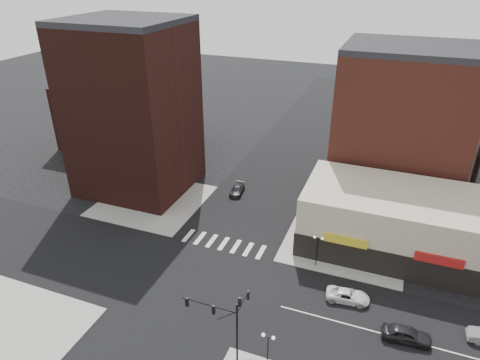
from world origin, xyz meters
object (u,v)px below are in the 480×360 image
(street_lamp_se_a, at_px, (268,343))
(white_suv, at_px, (348,296))
(street_lamp_ne, at_px, (318,244))
(dark_sedan_north, at_px, (237,190))
(dark_sedan_east, at_px, (407,334))
(traffic_signal, at_px, (228,316))

(street_lamp_se_a, xyz_separation_m, white_suv, (5.43, 11.48, -2.65))
(street_lamp_ne, height_order, dark_sedan_north, street_lamp_ne)
(street_lamp_ne, bearing_deg, street_lamp_se_a, -93.58)
(dark_sedan_east, bearing_deg, dark_sedan_north, 46.13)
(traffic_signal, distance_m, white_suv, 15.20)
(street_lamp_ne, distance_m, white_suv, 6.86)
(dark_sedan_east, xyz_separation_m, dark_sedan_north, (-25.86, 21.39, -0.16))
(street_lamp_ne, height_order, white_suv, street_lamp_ne)
(traffic_signal, bearing_deg, street_lamp_se_a, -2.57)
(traffic_signal, distance_m, dark_sedan_north, 31.36)
(street_lamp_ne, distance_m, dark_sedan_north, 20.53)
(street_lamp_ne, relative_size, white_suv, 0.90)
(traffic_signal, height_order, white_suv, traffic_signal)
(white_suv, relative_size, dark_sedan_north, 1.07)
(street_lamp_ne, bearing_deg, dark_sedan_north, 138.95)
(street_lamp_ne, bearing_deg, white_suv, -45.58)
(traffic_signal, bearing_deg, street_lamp_ne, 73.25)
(street_lamp_se_a, distance_m, dark_sedan_east, 14.22)
(traffic_signal, bearing_deg, dark_sedan_north, 109.93)
(street_lamp_ne, bearing_deg, dark_sedan_east, -37.37)
(street_lamp_ne, xyz_separation_m, dark_sedan_east, (10.51, -8.03, -2.51))
(street_lamp_ne, xyz_separation_m, white_suv, (4.43, -4.52, -2.65))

